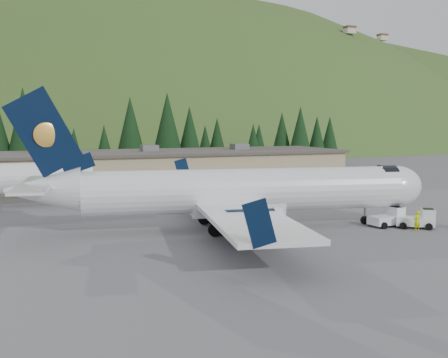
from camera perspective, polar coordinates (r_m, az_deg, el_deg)
ground at (r=51.56m, az=2.40°, el=-5.08°), size 600.00×600.00×0.00m
airliner at (r=50.77m, az=1.19°, el=-1.37°), size 38.33×36.14×12.74m
baggage_tug_a at (r=54.96m, az=16.41°, el=-3.78°), size 3.52×2.36×1.78m
baggage_tug_b at (r=54.80m, az=19.16°, el=-3.89°), size 3.77×3.29×1.81m
terminal_building at (r=86.07m, az=-10.82°, el=1.04°), size 71.00×17.00×6.10m
ramp_worker at (r=53.21m, az=19.02°, el=-4.05°), size 0.71×0.50×1.85m
tree_line at (r=106.65m, az=-15.41°, el=4.38°), size 113.73×19.00×14.36m
hills at (r=280.01m, az=-4.73°, el=-13.36°), size 614.00×330.00×300.00m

